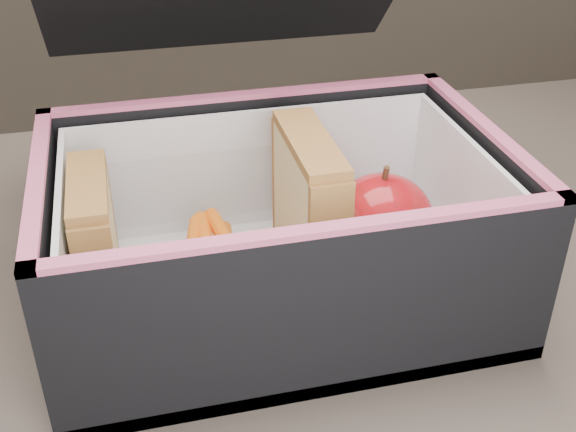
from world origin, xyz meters
name	(u,v)px	position (x,y,z in m)	size (l,w,h in m)	color
kitchen_table	(331,424)	(0.00, 0.00, 0.66)	(1.20, 0.80, 0.75)	brown
lunch_bag	(276,217)	(-0.03, 0.05, 0.82)	(0.32, 0.35, 0.27)	black
plastic_tub	(207,248)	(-0.08, 0.05, 0.80)	(0.19, 0.14, 0.08)	white
sandwich_left	(97,246)	(-0.15, 0.05, 0.82)	(0.02, 0.09, 0.10)	beige
sandwich_right	(309,210)	(-0.01, 0.05, 0.82)	(0.03, 0.10, 0.11)	beige
carrot_sticks	(218,272)	(-0.07, 0.04, 0.79)	(0.06, 0.14, 0.03)	#FF4B00
paper_napkin	(385,264)	(0.05, 0.05, 0.77)	(0.07, 0.07, 0.01)	white
red_apple	(382,221)	(0.05, 0.05, 0.81)	(0.08, 0.08, 0.08)	maroon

